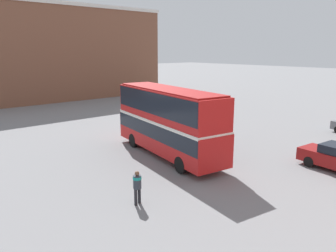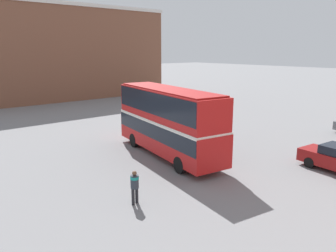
{
  "view_description": "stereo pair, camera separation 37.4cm",
  "coord_description": "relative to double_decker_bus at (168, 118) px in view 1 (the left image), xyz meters",
  "views": [
    {
      "loc": [
        18.16,
        -14.83,
        7.23
      ],
      "look_at": [
        1.52,
        -0.66,
        2.11
      ],
      "focal_mm": 35.0,
      "sensor_mm": 36.0,
      "label": 1
    },
    {
      "loc": [
        18.4,
        -14.54,
        7.23
      ],
      "look_at": [
        1.52,
        -0.66,
        2.11
      ],
      "focal_mm": 35.0,
      "sensor_mm": 36.0,
      "label": 2
    }
  ],
  "objects": [
    {
      "name": "pedestrian_foreground",
      "position": [
        4.71,
        -5.92,
        -1.66
      ],
      "size": [
        0.49,
        0.49,
        1.67
      ],
      "rotation": [
        0.0,
        0.0,
        3.36
      ],
      "color": "#232328",
      "rests_on": "ground_plane"
    },
    {
      "name": "no_entry_sign",
      "position": [
        -6.54,
        0.94,
        -0.87
      ],
      "size": [
        0.56,
        0.08,
        2.79
      ],
      "color": "gray",
      "rests_on": "ground_plane"
    },
    {
      "name": "double_decker_bus",
      "position": [
        0.0,
        0.0,
        0.0
      ],
      "size": [
        10.56,
        4.05,
        4.69
      ],
      "rotation": [
        0.0,
        0.0,
        -0.15
      ],
      "color": "red",
      "rests_on": "ground_plane"
    },
    {
      "name": "building_row_left",
      "position": [
        -31.72,
        5.25,
        4.1
      ],
      "size": [
        8.69,
        32.14,
        13.56
      ],
      "color": "brown",
      "rests_on": "ground_plane"
    },
    {
      "name": "ground_plane",
      "position": [
        -1.52,
        0.66,
        -2.69
      ],
      "size": [
        240.0,
        240.0,
        0.0
      ],
      "primitive_type": "plane",
      "color": "slate"
    }
  ]
}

